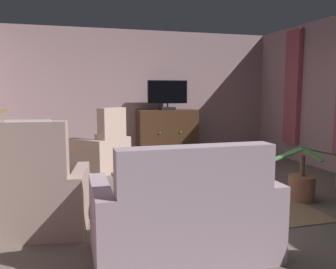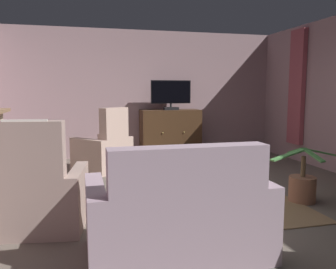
% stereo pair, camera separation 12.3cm
% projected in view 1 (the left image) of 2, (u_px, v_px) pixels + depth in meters
% --- Properties ---
extents(ground_plane, '(6.59, 7.18, 0.04)m').
position_uv_depth(ground_plane, '(188.00, 200.00, 4.72)').
color(ground_plane, '#665B51').
extents(wall_back, '(6.59, 0.10, 2.76)m').
position_uv_depth(wall_back, '(140.00, 94.00, 7.74)').
color(wall_back, gray).
rests_on(wall_back, ground_plane).
extents(curtain_panel_far, '(0.10, 0.44, 2.32)m').
position_uv_depth(curtain_panel_far, '(293.00, 88.00, 7.19)').
color(curtain_panel_far, '#A34C56').
extents(rug_central, '(2.60, 1.65, 0.01)m').
position_uv_depth(rug_central, '(204.00, 208.00, 4.31)').
color(rug_central, '#8E704C').
rests_on(rug_central, ground_plane).
extents(tv_cabinet, '(1.29, 0.56, 1.04)m').
position_uv_depth(tv_cabinet, '(167.00, 134.00, 7.66)').
color(tv_cabinet, black).
rests_on(tv_cabinet, ground_plane).
extents(television, '(0.87, 0.20, 0.63)m').
position_uv_depth(television, '(168.00, 94.00, 7.50)').
color(television, black).
rests_on(television, tv_cabinet).
extents(coffee_table, '(1.06, 0.60, 0.47)m').
position_uv_depth(coffee_table, '(158.00, 179.00, 4.14)').
color(coffee_table, brown).
rests_on(coffee_table, ground_plane).
extents(tv_remote, '(0.06, 0.17, 0.02)m').
position_uv_depth(tv_remote, '(149.00, 175.00, 4.02)').
color(tv_remote, black).
rests_on(tv_remote, coffee_table).
extents(folded_newspaper, '(0.35, 0.30, 0.01)m').
position_uv_depth(folded_newspaper, '(143.00, 174.00, 4.12)').
color(folded_newspaper, silver).
rests_on(folded_newspaper, coffee_table).
extents(sofa_floral, '(1.56, 0.92, 1.03)m').
position_uv_depth(sofa_floral, '(184.00, 219.00, 3.04)').
color(sofa_floral, '#AD93A3').
rests_on(sofa_floral, ground_plane).
extents(armchair_angled_to_table, '(1.03, 0.96, 1.19)m').
position_uv_depth(armchair_angled_to_table, '(40.00, 197.00, 3.61)').
color(armchair_angled_to_table, '#A3897F').
rests_on(armchair_angled_to_table, ground_plane).
extents(armchair_by_fireplace, '(1.15, 1.15, 1.16)m').
position_uv_depth(armchair_by_fireplace, '(102.00, 152.00, 6.33)').
color(armchair_by_fireplace, '#BC9E8E').
rests_on(armchair_by_fireplace, ground_plane).
extents(potted_plant_leafy_by_curtain, '(1.05, 0.72, 0.72)m').
position_uv_depth(potted_plant_leafy_by_curtain, '(302.00, 185.00, 4.62)').
color(potted_plant_leafy_by_curtain, '#99664C').
rests_on(potted_plant_leafy_by_curtain, ground_plane).
extents(cat, '(0.67, 0.24, 0.19)m').
position_uv_depth(cat, '(79.00, 180.00, 5.34)').
color(cat, '#937A5B').
rests_on(cat, ground_plane).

